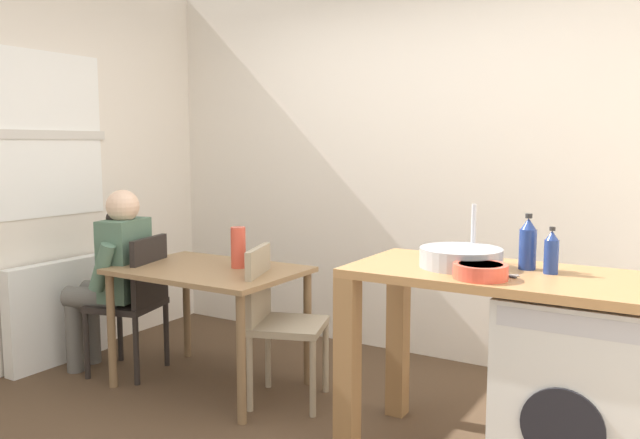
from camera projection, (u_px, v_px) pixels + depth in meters
The scene contains 16 objects.
wall_back at pixel (422, 164), 4.39m from camera, with size 4.60×0.10×2.70m, color silver.
wall_window_side at pixel (0, 165), 4.01m from camera, with size 0.12×3.80×2.70m.
radiator at pixel (61, 312), 4.31m from camera, with size 0.10×0.80×0.70m, color white.
dining_table at pixel (209, 284), 3.84m from camera, with size 1.10×0.76×0.74m.
chair_person_seat at pixel (136, 297), 4.07m from camera, with size 0.49×0.49×0.90m.
chair_opposite at pixel (276, 315), 3.64m from camera, with size 0.51×0.51×0.90m.
seated_person at pixel (114, 271), 4.10m from camera, with size 0.55×0.54×1.20m.
kitchen_counter at pixel (470, 302), 2.92m from camera, with size 1.50×0.68×0.92m.
washing_machine at pixel (576, 391), 2.71m from camera, with size 0.60×0.61×0.86m.
sink_basin at pixel (461, 258), 2.92m from camera, with size 0.38×0.38×0.09m, color #9EA0A5.
tap at pixel (473, 233), 3.06m from camera, with size 0.02×0.02×0.28m, color #B2B2B7.
bottle_tall_green at pixel (528, 244), 2.87m from camera, with size 0.08×0.08×0.26m.
bottle_squat_brown at pixel (551, 253), 2.77m from camera, with size 0.06×0.06×0.21m.
mixing_bowl at pixel (480, 270), 2.67m from camera, with size 0.23×0.23×0.06m.
vase at pixel (238, 247), 3.83m from camera, with size 0.09×0.09×0.25m, color #D84C38.
scissors at pixel (501, 275), 2.73m from camera, with size 0.15×0.06×0.01m.
Camera 1 is at (1.67, -2.39, 1.49)m, focal length 35.47 mm.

